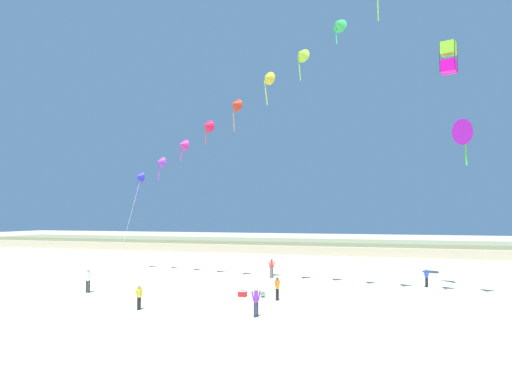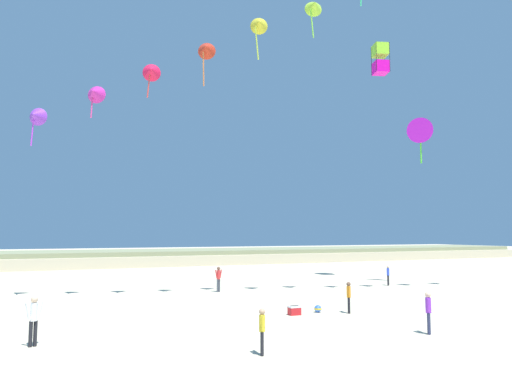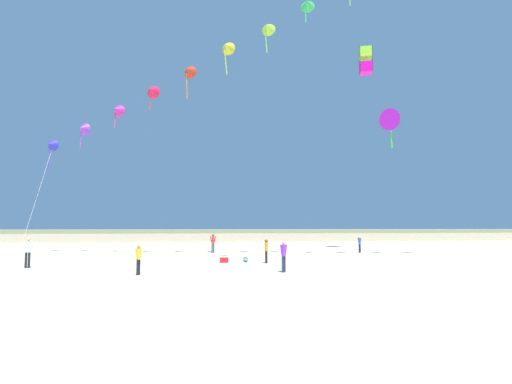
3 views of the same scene
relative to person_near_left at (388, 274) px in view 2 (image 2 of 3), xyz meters
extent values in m
plane|color=beige|center=(-12.89, -17.09, -0.87)|extent=(240.00, 240.00, 0.00)
cube|color=beige|center=(-12.89, 32.11, -0.24)|extent=(120.00, 13.28, 1.26)
cube|color=gray|center=(-12.89, 32.11, 0.57)|extent=(120.00, 11.29, 0.72)
cylinder|color=black|center=(0.05, 0.04, -0.49)|extent=(0.11, 0.11, 0.76)
cylinder|color=black|center=(-0.05, -0.04, -0.49)|extent=(0.11, 0.11, 0.76)
cylinder|color=blue|center=(0.00, 0.00, 0.16)|extent=(0.20, 0.20, 0.54)
cylinder|color=blue|center=(0.14, 0.10, 0.20)|extent=(0.19, 0.17, 0.51)
cylinder|color=blue|center=(-0.14, -0.10, 0.20)|extent=(0.19, 0.17, 0.51)
sphere|color=beige|center=(0.00, 0.00, 0.53)|extent=(0.21, 0.21, 0.21)
cylinder|color=black|center=(-9.92, -9.13, -0.48)|extent=(0.11, 0.11, 0.78)
cylinder|color=black|center=(-9.86, -9.00, -0.48)|extent=(0.11, 0.11, 0.78)
cylinder|color=orange|center=(-9.89, -9.07, 0.18)|extent=(0.21, 0.21, 0.55)
cylinder|color=orange|center=(-9.98, -9.22, 0.22)|extent=(0.16, 0.20, 0.52)
cylinder|color=orange|center=(-9.81, -8.91, 0.22)|extent=(0.16, 0.20, 0.52)
sphere|color=brown|center=(-9.89, -9.07, 0.57)|extent=(0.21, 0.21, 0.21)
cylinder|color=#282D4C|center=(-9.69, -14.24, -0.46)|extent=(0.12, 0.12, 0.83)
cylinder|color=#282D4C|center=(-9.79, -14.34, -0.46)|extent=(0.12, 0.12, 0.83)
cylinder|color=purple|center=(-9.74, -14.29, 0.25)|extent=(0.22, 0.22, 0.59)
cylinder|color=purple|center=(-9.60, -14.16, 0.30)|extent=(0.20, 0.19, 0.56)
cylinder|color=purple|center=(-9.88, -14.41, 0.30)|extent=(0.20, 0.19, 0.56)
sphere|color=beige|center=(-9.74, -14.29, 0.67)|extent=(0.23, 0.23, 0.23)
cylinder|color=black|center=(-17.11, -14.60, -0.49)|extent=(0.11, 0.11, 0.76)
cylinder|color=black|center=(-17.06, -14.48, -0.49)|extent=(0.11, 0.11, 0.76)
cylinder|color=yellow|center=(-17.08, -14.54, 0.15)|extent=(0.20, 0.20, 0.54)
cylinder|color=yellow|center=(-17.16, -14.70, 0.19)|extent=(0.14, 0.19, 0.51)
cylinder|color=yellow|center=(-17.01, -14.39, 0.19)|extent=(0.14, 0.19, 0.51)
sphere|color=tan|center=(-17.08, -14.54, 0.53)|extent=(0.21, 0.21, 0.21)
cylinder|color=#474C56|center=(-13.14, 1.47, -0.44)|extent=(0.13, 0.13, 0.86)
cylinder|color=#474C56|center=(-13.28, 1.42, -0.44)|extent=(0.13, 0.13, 0.86)
cylinder|color=red|center=(-13.21, 1.44, 0.29)|extent=(0.23, 0.23, 0.61)
cylinder|color=red|center=(-13.03, 1.52, 0.34)|extent=(0.22, 0.16, 0.58)
cylinder|color=red|center=(-13.39, 1.37, 0.34)|extent=(0.22, 0.16, 0.58)
sphere|color=brown|center=(-13.21, 1.44, 0.72)|extent=(0.23, 0.23, 0.23)
cylinder|color=black|center=(-23.96, -10.27, -0.43)|extent=(0.13, 0.13, 0.89)
cylinder|color=black|center=(-24.11, -10.32, -0.43)|extent=(0.13, 0.13, 0.89)
cylinder|color=white|center=(-24.04, -10.30, 0.32)|extent=(0.23, 0.23, 0.63)
cylinder|color=white|center=(-23.85, -10.23, 0.37)|extent=(0.23, 0.16, 0.60)
cylinder|color=white|center=(-24.22, -10.37, 0.37)|extent=(0.23, 0.16, 0.60)
sphere|color=beige|center=(-24.04, -10.30, 0.76)|extent=(0.24, 0.24, 0.24)
cone|color=purple|center=(-24.89, 1.59, 10.21)|extent=(1.30, 1.12, 1.12)
cylinder|color=#C139E5|center=(-25.03, 1.64, 9.17)|extent=(0.16, 0.14, 1.64)
cone|color=#CB2899|center=(-21.65, 0.09, 11.59)|extent=(1.32, 1.15, 1.14)
cylinder|color=#E53987|center=(-21.79, 0.14, 10.70)|extent=(0.13, 0.17, 1.34)
cone|color=#ED1943|center=(-18.51, -1.22, 12.96)|extent=(1.23, 0.94, 1.11)
cylinder|color=#E54039|center=(-18.65, -1.17, 12.02)|extent=(0.19, 0.16, 1.44)
cone|color=red|center=(-15.41, -2.38, 14.43)|extent=(1.31, 1.13, 1.13)
cylinder|color=orange|center=(-15.55, -2.32, 13.15)|extent=(0.17, 0.20, 2.12)
cone|color=gold|center=(-12.23, -3.28, 16.23)|extent=(1.28, 1.05, 1.10)
cylinder|color=#C8E539|center=(-12.37, -3.22, 14.97)|extent=(0.30, 0.13, 2.08)
cone|color=#ADE535|center=(-9.09, -4.72, 17.37)|extent=(1.33, 1.20, 1.20)
cylinder|color=#85E539|center=(-9.23, -4.66, 16.23)|extent=(0.24, 0.12, 1.86)
cube|color=#ED0CAC|center=(2.28, 3.06, 17.69)|extent=(1.50, 1.50, 1.06)
cube|color=#98E52D|center=(2.28, 3.06, 19.29)|extent=(1.50, 1.50, 1.06)
cylinder|color=black|center=(1.88, 3.81, 18.49)|extent=(0.04, 0.04, 2.66)
cylinder|color=black|center=(1.53, 2.66, 18.49)|extent=(0.04, 0.04, 2.66)
cylinder|color=black|center=(2.68, 2.31, 18.49)|extent=(0.04, 0.04, 2.66)
cylinder|color=black|center=(3.03, 3.46, 18.49)|extent=(0.04, 0.04, 2.66)
cone|color=#CC1CD5|center=(2.98, -0.73, 11.31)|extent=(1.99, 2.10, 2.08)
cone|color=#53E52D|center=(2.98, -0.73, 11.33)|extent=(1.13, 1.19, 1.15)
cylinder|color=#53E52D|center=(2.98, -0.73, 9.84)|extent=(0.21, 0.24, 2.34)
cube|color=red|center=(-12.61, -8.39, -0.69)|extent=(0.56, 0.40, 0.36)
cube|color=white|center=(-12.61, -8.39, -0.48)|extent=(0.58, 0.41, 0.06)
cylinder|color=black|center=(-12.61, -8.39, -0.42)|extent=(0.45, 0.03, 0.03)
sphere|color=blue|center=(-11.17, -8.19, -0.69)|extent=(0.36, 0.36, 0.36)
cylinder|color=yellow|center=(-11.17, -8.19, -0.69)|extent=(0.36, 0.36, 0.09)
camera|label=1|loc=(-1.96, -38.96, 4.83)|focal=32.00mm
camera|label=2|loc=(-23.30, -28.50, 3.09)|focal=32.00mm
camera|label=3|loc=(-13.70, -35.01, 1.54)|focal=28.00mm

